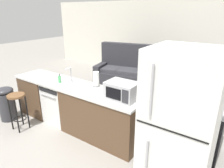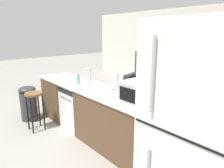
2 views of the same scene
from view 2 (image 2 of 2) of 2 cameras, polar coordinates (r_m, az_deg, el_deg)
name	(u,v)px [view 2 (image 2 of 2)]	position (r m, az deg, el deg)	size (l,w,h in m)	color
ground_plane	(87,130)	(3.96, -7.05, -12.95)	(24.00, 24.00, 0.00)	gray
wall_back	(207,50)	(6.72, 25.59, 8.65)	(10.00, 0.06, 2.60)	silver
kitchen_counter	(94,113)	(3.61, -5.07, -8.39)	(2.94, 0.66, 0.90)	brown
dishwasher	(79,106)	(3.98, -9.31, -6.25)	(0.58, 0.61, 0.84)	white
refrigerator	(199,148)	(1.75, 23.64, -16.34)	(0.72, 0.73, 1.91)	white
microwave	(139,93)	(2.68, 7.75, -2.50)	(0.50, 0.37, 0.28)	#B7B7BC
sink_faucet	(90,77)	(3.66, -6.33, 1.97)	(0.07, 0.18, 0.30)	silver
paper_towel_roll	(115,81)	(3.29, 0.91, 0.79)	(0.14, 0.14, 0.28)	#4C4C51
soap_bottle	(78,80)	(3.72, -9.59, 1.13)	(0.06, 0.06, 0.18)	#4CB266
bar_stool	(35,103)	(4.02, -21.25, -5.14)	(0.32, 0.32, 0.74)	brown
trash_bin	(28,103)	(4.60, -22.76, -4.94)	(0.35, 0.35, 0.74)	#333338
couch	(163,84)	(5.90, 14.42, 0.03)	(2.15, 1.30, 1.27)	#2D2D33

